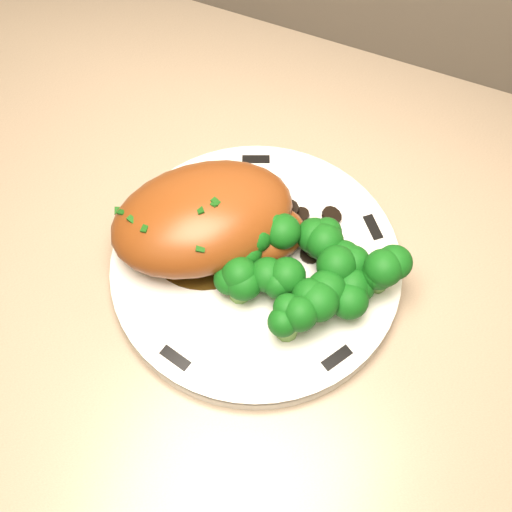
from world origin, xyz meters
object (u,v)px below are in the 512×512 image
at_px(plate, 256,266).
at_px(broccoli_florets, 304,271).
at_px(chicken_breast, 210,220).
at_px(counter, 385,432).

distance_m(plate, broccoli_florets, 0.06).
relative_size(plate, chicken_breast, 1.32).
xyz_separation_m(plate, broccoli_florets, (0.05, -0.01, 0.04)).
bearing_deg(plate, chicken_breast, 172.07).
bearing_deg(counter, broccoli_florets, -169.88).
relative_size(plate, broccoli_florets, 1.78).
xyz_separation_m(chicken_breast, broccoli_florets, (0.10, -0.01, -0.01)).
height_order(counter, plate, counter).
distance_m(plate, chicken_breast, 0.07).
distance_m(counter, broccoli_florets, 0.47).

